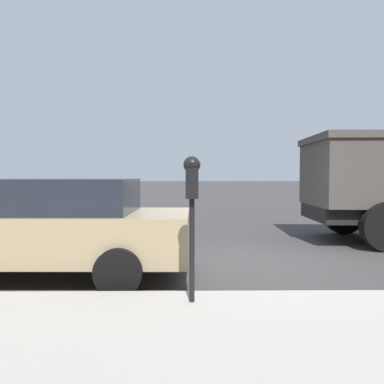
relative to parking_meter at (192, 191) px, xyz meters
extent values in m
plane|color=#3D3A3A|center=(2.59, -1.00, -1.42)|extent=(220.00, 220.00, 0.00)
cylinder|color=black|center=(0.00, 0.00, -0.67)|extent=(0.06, 0.06, 1.16)
cube|color=black|center=(0.00, 0.00, 0.08)|extent=(0.20, 0.14, 0.34)
sphere|color=black|center=(0.00, 0.00, 0.29)|extent=(0.19, 0.19, 0.19)
cube|color=#B21919|center=(0.11, 0.00, 0.04)|extent=(0.01, 0.11, 0.12)
cube|color=black|center=(0.11, 0.00, 0.16)|extent=(0.01, 0.10, 0.08)
cube|color=tan|center=(1.65, 2.43, -0.75)|extent=(1.90, 4.82, 0.69)
cube|color=#232833|center=(1.65, 2.23, -0.14)|extent=(1.65, 2.71, 0.52)
cylinder|color=black|center=(0.72, 0.96, -1.10)|extent=(0.23, 0.64, 0.64)
cylinder|color=black|center=(2.54, 0.93, -1.10)|extent=(0.23, 0.64, 0.64)
cylinder|color=black|center=(5.99, -4.21, -0.90)|extent=(0.34, 1.05, 1.04)
camera|label=1|loc=(-4.15, 0.05, 0.16)|focal=35.00mm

